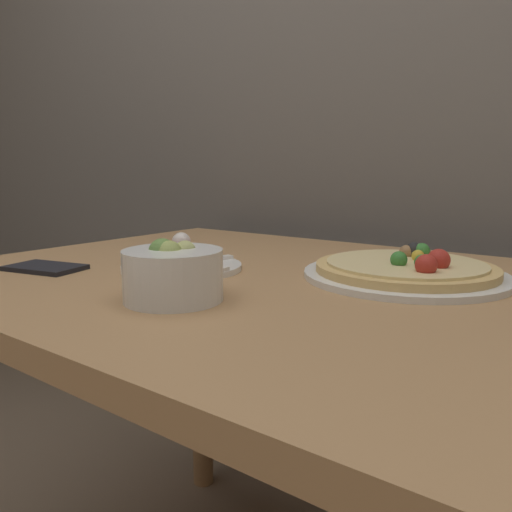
% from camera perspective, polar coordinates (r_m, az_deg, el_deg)
% --- Properties ---
extents(back_wall, '(8.00, 0.05, 2.60)m').
position_cam_1_polar(back_wall, '(1.31, 18.84, 25.35)').
color(back_wall, slate).
rests_on(back_wall, ground_plane).
extents(dining_table, '(1.20, 0.82, 0.77)m').
position_cam_1_polar(dining_table, '(0.82, 4.46, -9.89)').
color(dining_table, '#AD7F51').
rests_on(dining_table, ground_plane).
extents(pizza_plate, '(0.32, 0.32, 0.05)m').
position_cam_1_polar(pizza_plate, '(0.83, 16.80, -1.52)').
color(pizza_plate, white).
rests_on(pizza_plate, dining_table).
extents(tartare_plate, '(0.21, 0.21, 0.07)m').
position_cam_1_polar(tartare_plate, '(0.87, -8.46, -0.70)').
color(tartare_plate, white).
rests_on(tartare_plate, dining_table).
extents(small_bowl, '(0.13, 0.13, 0.08)m').
position_cam_1_polar(small_bowl, '(0.67, -9.48, -1.91)').
color(small_bowl, white).
rests_on(small_bowl, dining_table).
extents(napkin, '(0.14, 0.10, 0.01)m').
position_cam_1_polar(napkin, '(0.93, -22.94, -1.24)').
color(napkin, black).
rests_on(napkin, dining_table).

